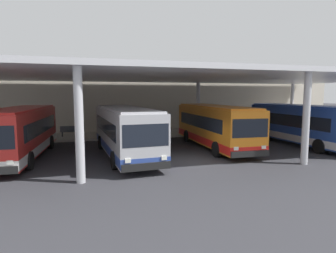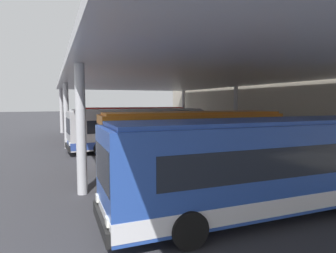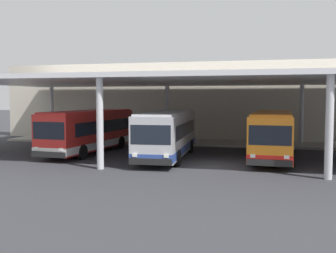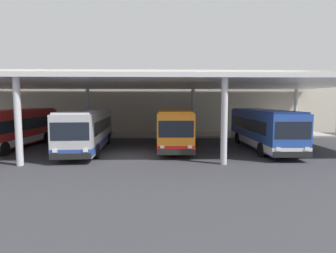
# 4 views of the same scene
# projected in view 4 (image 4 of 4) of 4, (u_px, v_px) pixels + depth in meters

# --- Properties ---
(ground_plane) EXTENTS (200.00, 200.00, 0.00)m
(ground_plane) POSITION_uv_depth(u_px,v_px,m) (128.00, 156.00, 19.26)
(ground_plane) COLOR #333338
(platform_kerb) EXTENTS (42.00, 4.50, 0.18)m
(platform_kerb) POSITION_uv_depth(u_px,v_px,m) (140.00, 135.00, 30.94)
(platform_kerb) COLOR #A39E93
(platform_kerb) RESTS_ON ground
(station_building_facade) EXTENTS (48.00, 1.60, 7.60)m
(station_building_facade) POSITION_uv_depth(u_px,v_px,m) (142.00, 102.00, 33.83)
(station_building_facade) COLOR beige
(station_building_facade) RESTS_ON ground
(canopy_shelter) EXTENTS (40.00, 17.00, 5.55)m
(canopy_shelter) POSITION_uv_depth(u_px,v_px,m) (134.00, 85.00, 24.24)
(canopy_shelter) COLOR silver
(canopy_shelter) RESTS_ON ground
(bus_nearest_bay) EXTENTS (3.28, 10.68, 3.17)m
(bus_nearest_bay) POSITION_uv_depth(u_px,v_px,m) (14.00, 128.00, 22.65)
(bus_nearest_bay) COLOR red
(bus_nearest_bay) RESTS_ON ground
(bus_second_bay) EXTENTS (3.13, 10.65, 3.17)m
(bus_second_bay) POSITION_uv_depth(u_px,v_px,m) (88.00, 129.00, 21.63)
(bus_second_bay) COLOR #B7B7BC
(bus_second_bay) RESTS_ON ground
(bus_middle_bay) EXTENTS (3.00, 10.62, 3.17)m
(bus_middle_bay) POSITION_uv_depth(u_px,v_px,m) (175.00, 128.00, 23.03)
(bus_middle_bay) COLOR orange
(bus_middle_bay) RESTS_ON ground
(bus_far_bay) EXTENTS (2.81, 10.56, 3.17)m
(bus_far_bay) POSITION_uv_depth(u_px,v_px,m) (263.00, 128.00, 22.23)
(bus_far_bay) COLOR #284CA8
(bus_far_bay) RESTS_ON ground
(bench_waiting) EXTENTS (1.80, 0.45, 0.92)m
(bench_waiting) POSITION_uv_depth(u_px,v_px,m) (76.00, 130.00, 30.75)
(bench_waiting) COLOR #4C515B
(bench_waiting) RESTS_ON platform_kerb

